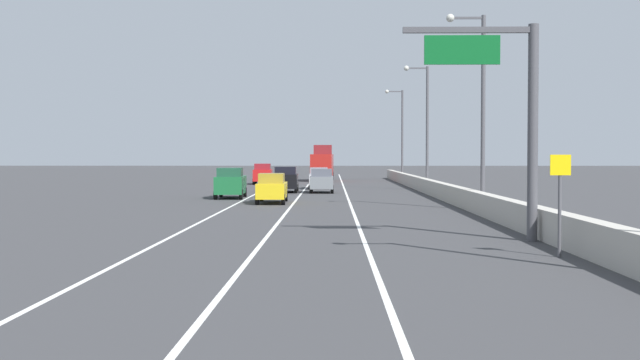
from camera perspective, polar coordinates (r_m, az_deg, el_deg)
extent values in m
plane|color=#38383A|center=(68.79, 0.53, -0.71)|extent=(320.00, 320.00, 0.00)
cube|color=silver|center=(60.09, -4.77, -1.07)|extent=(0.16, 130.00, 0.00)
cube|color=silver|center=(59.85, -1.43, -1.08)|extent=(0.16, 130.00, 0.00)
cube|color=silver|center=(59.81, 1.92, -1.08)|extent=(0.16, 130.00, 0.00)
cube|color=#B2ADA3|center=(45.42, 10.42, -1.32)|extent=(0.60, 120.00, 1.10)
cylinder|color=#47474C|center=(28.55, 14.96, 3.26)|extent=(0.36, 0.36, 7.50)
cube|color=#47474C|center=(28.41, 10.54, 10.49)|extent=(4.50, 0.20, 0.20)
cube|color=#0C5923|center=(28.15, 10.12, 9.13)|extent=(2.60, 0.10, 1.00)
cylinder|color=#4C4C51|center=(24.30, 16.74, -2.50)|extent=(0.10, 0.10, 2.40)
cube|color=yellow|center=(24.20, 16.80, 1.04)|extent=(0.60, 0.04, 0.60)
cylinder|color=#4C4C51|center=(44.16, 11.57, 4.71)|extent=(0.24, 0.24, 10.54)
cube|color=#4C4C51|center=(44.57, 10.46, 11.32)|extent=(1.80, 0.12, 0.12)
sphere|color=beige|center=(44.43, 9.29, 11.35)|extent=(0.44, 0.44, 0.44)
cylinder|color=#4C4C51|center=(68.64, 7.67, 3.67)|extent=(0.24, 0.24, 10.54)
cube|color=#4C4C51|center=(68.90, 6.94, 7.94)|extent=(1.80, 0.12, 0.12)
sphere|color=beige|center=(68.81, 6.19, 7.95)|extent=(0.44, 0.44, 0.44)
cylinder|color=#4C4C51|center=(93.29, 5.90, 3.17)|extent=(0.24, 0.24, 10.54)
cube|color=#4C4C51|center=(93.48, 5.36, 6.31)|extent=(1.80, 0.12, 0.12)
sphere|color=beige|center=(93.42, 4.81, 6.32)|extent=(0.44, 0.44, 0.44)
cube|color=red|center=(82.60, -4.11, 0.35)|extent=(1.96, 4.51, 1.19)
cube|color=maroon|center=(82.14, -4.13, 0.97)|extent=(1.66, 2.06, 0.60)
cylinder|color=black|center=(84.44, -4.60, -0.02)|extent=(0.24, 0.69, 0.68)
cylinder|color=black|center=(84.35, -3.48, -0.02)|extent=(0.24, 0.69, 0.68)
cylinder|color=black|center=(80.89, -4.76, -0.10)|extent=(0.24, 0.69, 0.68)
cylinder|color=black|center=(80.80, -3.59, -0.10)|extent=(0.24, 0.69, 0.68)
cube|color=#B7B7BC|center=(71.20, -0.09, 0.03)|extent=(1.82, 4.61, 0.95)
cube|color=gray|center=(70.72, -0.08, 0.65)|extent=(1.56, 2.09, 0.60)
cylinder|color=black|center=(73.05, -0.71, -0.30)|extent=(0.24, 0.68, 0.68)
cylinder|color=black|center=(73.06, 0.52, -0.30)|extent=(0.24, 0.68, 0.68)
cylinder|color=black|center=(69.38, -0.72, -0.41)|extent=(0.24, 0.68, 0.68)
cylinder|color=black|center=(69.39, 0.57, -0.41)|extent=(0.24, 0.68, 0.68)
cube|color=gold|center=(49.83, -3.45, -0.74)|extent=(1.80, 4.73, 0.92)
cube|color=olive|center=(49.33, -3.48, 0.12)|extent=(1.55, 2.14, 0.60)
cylinder|color=black|center=(51.80, -4.19, -1.15)|extent=(0.23, 0.68, 0.68)
cylinder|color=black|center=(51.71, -2.45, -1.15)|extent=(0.23, 0.68, 0.68)
cylinder|color=black|center=(48.00, -4.51, -1.38)|extent=(0.23, 0.68, 0.68)
cylinder|color=black|center=(47.91, -2.64, -1.39)|extent=(0.23, 0.68, 0.68)
cube|color=#196033|center=(55.74, -6.40, -0.34)|extent=(2.04, 4.66, 1.18)
cube|color=#1C4633|center=(55.26, -6.45, 0.56)|extent=(1.72, 2.13, 0.60)
cylinder|color=black|center=(57.69, -7.08, -0.86)|extent=(0.24, 0.69, 0.68)
cylinder|color=black|center=(57.54, -5.38, -0.86)|extent=(0.24, 0.69, 0.68)
cylinder|color=black|center=(54.01, -7.48, -1.04)|extent=(0.24, 0.69, 0.68)
cylinder|color=black|center=(53.85, -5.67, -1.04)|extent=(0.24, 0.69, 0.68)
cube|color=slate|center=(63.62, 0.12, -0.17)|extent=(1.86, 4.02, 0.97)
cube|color=#4D505A|center=(63.20, 0.12, 0.53)|extent=(1.62, 1.81, 0.60)
cylinder|color=black|center=(65.20, -0.61, -0.55)|extent=(0.23, 0.68, 0.68)
cylinder|color=black|center=(65.19, 0.86, -0.55)|extent=(0.23, 0.68, 0.68)
cylinder|color=black|center=(62.10, -0.66, -0.66)|extent=(0.23, 0.68, 0.68)
cylinder|color=black|center=(62.09, 0.88, -0.66)|extent=(0.23, 0.68, 0.68)
cube|color=black|center=(64.46, -2.46, -0.07)|extent=(1.96, 4.57, 1.13)
cube|color=black|center=(63.98, -2.48, 0.69)|extent=(1.69, 2.07, 0.60)
cylinder|color=black|center=(66.34, -3.14, -0.51)|extent=(0.23, 0.68, 0.68)
cylinder|color=black|center=(66.27, -1.65, -0.51)|extent=(0.23, 0.68, 0.68)
cylinder|color=black|center=(62.71, -3.31, -0.64)|extent=(0.23, 0.68, 0.68)
cylinder|color=black|center=(62.64, -1.74, -0.64)|extent=(0.23, 0.68, 0.68)
cube|color=#A51E19|center=(92.68, 0.16, 1.04)|extent=(2.64, 8.17, 2.60)
cube|color=maroon|center=(94.46, 0.21, 2.18)|extent=(2.16, 1.84, 1.10)
cylinder|color=black|center=(96.11, -0.42, 0.29)|extent=(0.25, 1.01, 1.00)
cylinder|color=black|center=(96.02, 0.91, 0.29)|extent=(0.25, 1.01, 1.00)
cylinder|color=black|center=(89.41, -0.64, 0.18)|extent=(0.25, 1.01, 1.00)
cylinder|color=black|center=(89.32, 0.79, 0.18)|extent=(0.25, 1.01, 1.00)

